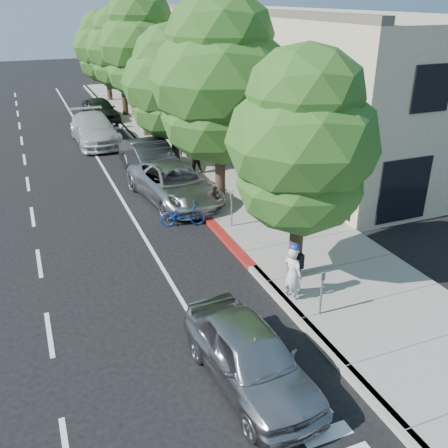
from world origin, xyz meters
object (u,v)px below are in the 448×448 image
street_tree_2 (173,84)px  street_tree_4 (121,49)px  street_tree_5 (105,47)px  dark_suv_far (100,109)px  street_tree_1 (220,81)px  white_pickup (94,129)px  cyclist (293,275)px  street_tree_0 (303,144)px  bicycle (182,215)px  dark_sedan (151,159)px  street_tree_3 (141,46)px  pedestrian (194,156)px  silver_suv (174,184)px  near_car_a (250,356)px

street_tree_2 → street_tree_4: size_ratio=0.92×
street_tree_5 → dark_suv_far: (-1.82, -6.50, -3.42)m
street_tree_1 → street_tree_5: size_ratio=1.17×
street_tree_2 → white_pickup: size_ratio=1.21×
street_tree_2 → cyclist: 13.40m
street_tree_0 → bicycle: bearing=111.0°
cyclist → dark_sedan: (-0.90, 12.00, -0.04)m
street_tree_1 → bicycle: bearing=-152.4°
dark_suv_far → street_tree_0: bearing=-92.4°
street_tree_3 → bicycle: 13.99m
street_tree_0 → street_tree_4: 24.00m
street_tree_0 → cyclist: (-0.65, -1.00, -3.36)m
street_tree_5 → street_tree_0: bearing=-90.0°
street_tree_0 → white_pickup: size_ratio=1.22×
street_tree_2 → street_tree_3: bearing=90.0°
street_tree_1 → pedestrian: street_tree_1 is taller
street_tree_2 → dark_sedan: (-1.55, -1.00, -3.23)m
cyclist → dark_suv_far: size_ratio=0.39×
white_pickup → dark_suv_far: size_ratio=1.28×
bicycle → dark_suv_far: (0.09, 18.50, 0.31)m
silver_suv → street_tree_0: bearing=-86.9°
white_pickup → silver_suv: bearing=-82.3°
street_tree_5 → pedestrian: bearing=-88.9°
street_tree_0 → pedestrian: bearing=88.0°
street_tree_2 → cyclist: size_ratio=3.97×
street_tree_2 → bicycle: 8.10m
street_tree_1 → dark_sedan: (-1.55, 5.00, -4.20)m
dark_sedan → white_pickup: 7.02m
silver_suv → dark_suv_far: silver_suv is taller
street_tree_2 → street_tree_5: bearing=90.0°
white_pickup → near_car_a: size_ratio=1.33×
bicycle → street_tree_3: bearing=5.9°
street_tree_4 → dark_sedan: (-1.55, -13.00, -3.73)m
street_tree_0 → pedestrian: street_tree_0 is taller
street_tree_5 → silver_suv: (-1.44, -22.49, -3.41)m
street_tree_2 → bicycle: bearing=-105.3°
street_tree_4 → cyclist: 25.28m
pedestrian → white_pickup: bearing=-69.7°
street_tree_1 → street_tree_0: bearing=-90.0°
cyclist → street_tree_2: bearing=-23.2°
street_tree_1 → street_tree_5: bearing=90.0°
bicycle → silver_suv: bearing=3.7°
street_tree_4 → silver_suv: size_ratio=1.37×
street_tree_0 → white_pickup: (-3.10, 17.84, -3.40)m
street_tree_2 → near_car_a: 16.15m
silver_suv → dark_suv_far: size_ratio=1.23×
street_tree_4 → street_tree_5: street_tree_4 is taller
street_tree_2 → dark_suv_far: size_ratio=1.54×
street_tree_5 → street_tree_1: bearing=-90.0°
street_tree_3 → dark_sedan: (-1.55, -7.00, -4.41)m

